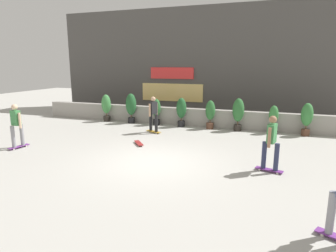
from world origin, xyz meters
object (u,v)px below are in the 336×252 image
potted_plant_3 (181,110)px  skater_foreground (16,124)px  skater_mid_plaza (153,113)px  potted_plant_5 (238,112)px  skateboard_near_camera (139,143)px  potted_plant_1 (131,106)px  potted_plant_0 (106,106)px  potted_plant_6 (273,118)px  skater_far_left (271,141)px  potted_plant_4 (210,113)px  potted_plant_2 (156,110)px  potted_plant_7 (307,117)px

potted_plant_3 → skater_foreground: size_ratio=0.87×
potted_plant_3 → skater_mid_plaza: skater_mid_plaza is taller
potted_plant_5 → skateboard_near_camera: bearing=-132.2°
potted_plant_1 → skater_mid_plaza: bearing=-40.6°
potted_plant_0 → potted_plant_6: (8.79, 0.00, -0.15)m
potted_plant_1 → skater_far_left: skater_far_left is taller
potted_plant_4 → potted_plant_6: 2.94m
potted_plant_0 → potted_plant_2: size_ratio=1.09×
potted_plant_0 → skateboard_near_camera: potted_plant_0 is taller
potted_plant_2 → potted_plant_3: (1.37, -0.00, 0.07)m
potted_plant_3 → skater_mid_plaza: bearing=-115.8°
skater_mid_plaza → skater_foreground: same height
potted_plant_2 → skater_mid_plaza: 1.81m
skateboard_near_camera → potted_plant_5: bearing=47.8°
skater_mid_plaza → skateboard_near_camera: 2.28m
potted_plant_2 → potted_plant_6: (5.80, -0.00, -0.07)m
potted_plant_0 → skater_foreground: 5.80m
potted_plant_0 → skateboard_near_camera: bearing=-45.5°
potted_plant_6 → skateboard_near_camera: 6.35m
potted_plant_0 → skater_mid_plaza: (3.53, -1.72, 0.07)m
potted_plant_0 → skater_foreground: skater_foreground is taller
potted_plant_0 → potted_plant_5: potted_plant_5 is taller
skater_foreground → skateboard_near_camera: 4.65m
potted_plant_5 → skater_mid_plaza: size_ratio=0.93×
skater_foreground → potted_plant_4: bearing=42.9°
potted_plant_0 → potted_plant_5: bearing=0.0°
skater_far_left → potted_plant_5: bearing=105.9°
potted_plant_3 → potted_plant_7: 5.81m
potted_plant_5 → potted_plant_7: bearing=-0.0°
skater_far_left → skateboard_near_camera: 5.22m
skater_foreground → potted_plant_3: bearing=50.7°
potted_plant_5 → skater_foreground: (-7.57, -5.79, 0.02)m
potted_plant_0 → potted_plant_4: size_ratio=1.06×
skater_foreground → skateboard_near_camera: skater_foreground is taller
potted_plant_5 → skateboard_near_camera: (-3.45, -3.81, -0.86)m
skater_mid_plaza → skateboard_near_camera: skater_mid_plaza is taller
potted_plant_2 → potted_plant_5: 4.20m
potted_plant_4 → potted_plant_6: bearing=0.0°
potted_plant_6 → potted_plant_5: bearing=180.0°
potted_plant_5 → skateboard_near_camera: potted_plant_5 is taller
potted_plant_6 → skater_mid_plaza: skater_mid_plaza is taller
potted_plant_0 → skater_mid_plaza: bearing=-25.9°
potted_plant_0 → skater_mid_plaza: size_ratio=0.89×
potted_plant_7 → skateboard_near_camera: bearing=-149.4°
potted_plant_3 → potted_plant_6: bearing=0.0°
potted_plant_0 → potted_plant_7: (10.18, 0.00, -0.02)m
potted_plant_1 → skater_far_left: size_ratio=0.95×
potted_plant_5 → skater_foreground: 9.53m
potted_plant_4 → potted_plant_7: 4.32m
potted_plant_4 → potted_plant_6: size_ratio=1.09×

